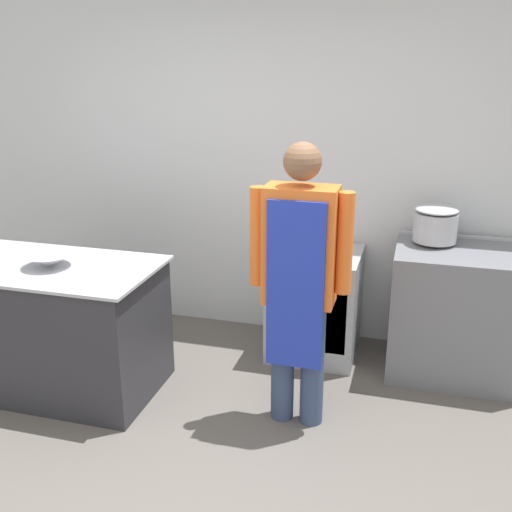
{
  "coord_description": "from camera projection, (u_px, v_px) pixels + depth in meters",
  "views": [
    {
      "loc": [
        1.08,
        -2.27,
        2.13
      ],
      "look_at": [
        0.12,
        1.16,
        0.93
      ],
      "focal_mm": 42.0,
      "sensor_mm": 36.0,
      "label": 1
    }
  ],
  "objects": [
    {
      "name": "stock_pot",
      "position": [
        436.0,
        223.0,
        4.07
      ],
      "size": [
        0.3,
        0.3,
        0.25
      ],
      "color": "#B2B5BC",
      "rests_on": "stove"
    },
    {
      "name": "wall_back",
      "position": [
        275.0,
        163.0,
        4.54
      ],
      "size": [
        8.0,
        0.05,
        2.7
      ],
      "color": "silver",
      "rests_on": "ground_plane"
    },
    {
      "name": "fridge_unit",
      "position": [
        315.0,
        303.0,
        4.41
      ],
      "size": [
        0.63,
        0.62,
        0.78
      ],
      "color": "#A8ADB2",
      "rests_on": "ground_plane"
    },
    {
      "name": "stove",
      "position": [
        458.0,
        313.0,
        4.1
      ],
      "size": [
        0.89,
        0.65,
        0.92
      ],
      "color": "slate",
      "rests_on": "ground_plane"
    },
    {
      "name": "ground_plane",
      "position": [
        171.0,
        499.0,
        3.02
      ],
      "size": [
        14.0,
        14.0,
        0.0
      ],
      "primitive_type": "plane",
      "color": "#5B5651"
    },
    {
      "name": "person_cook",
      "position": [
        299.0,
        274.0,
        3.39
      ],
      "size": [
        0.58,
        0.24,
        1.7
      ],
      "color": "#38476B",
      "rests_on": "ground_plane"
    },
    {
      "name": "prep_counter",
      "position": [
        56.0,
        327.0,
        3.94
      ],
      "size": [
        1.39,
        0.79,
        0.86
      ],
      "color": "#2D2D33",
      "rests_on": "ground_plane"
    },
    {
      "name": "mixing_bowl",
      "position": [
        49.0,
        260.0,
        3.76
      ],
      "size": [
        0.31,
        0.31,
        0.08
      ],
      "color": "#B2B5BC",
      "rests_on": "prep_counter"
    }
  ]
}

